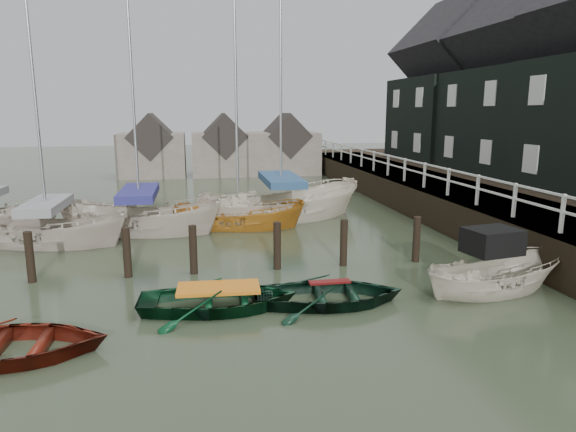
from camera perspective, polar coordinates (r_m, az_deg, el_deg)
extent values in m
plane|color=#2E3A25|center=(12.15, -4.62, -10.37)|extent=(120.00, 120.00, 0.00)
cube|color=black|center=(23.90, 16.09, 3.61)|extent=(3.00, 32.00, 0.20)
cube|color=silver|center=(23.16, 12.88, 6.15)|extent=(0.06, 32.00, 0.06)
cube|color=silver|center=(23.20, 12.84, 5.17)|extent=(0.06, 32.00, 0.06)
cube|color=black|center=(26.99, 26.46, 0.70)|extent=(14.00, 38.00, 1.50)
cube|color=black|center=(28.23, 24.77, 9.47)|extent=(6.00, 7.00, 5.00)
cube|color=black|center=(28.47, 25.53, 18.03)|extent=(6.11, 7.14, 6.11)
cube|color=black|center=(34.22, 18.03, 10.16)|extent=(6.40, 7.00, 5.00)
cube|color=black|center=(34.41, 18.49, 17.23)|extent=(6.52, 7.14, 6.52)
cylinder|color=black|center=(15.43, -26.69, -4.83)|extent=(0.22, 0.22, 1.80)
cylinder|color=black|center=(14.91, -17.42, -4.65)|extent=(0.22, 0.22, 1.80)
cylinder|color=black|center=(14.78, -10.46, -4.44)|extent=(0.22, 0.22, 1.80)
cylinder|color=black|center=(14.95, -1.21, -4.06)|extent=(0.22, 0.22, 1.80)
cylinder|color=black|center=(15.38, 6.19, -3.68)|extent=(0.22, 0.22, 1.80)
cylinder|color=black|center=(16.16, 14.05, -3.21)|extent=(0.22, 0.22, 1.80)
cube|color=#665B51|center=(37.46, -14.82, 6.58)|extent=(4.50, 4.00, 3.00)
cube|color=#282321|center=(37.37, -14.92, 8.56)|extent=(3.18, 4.08, 3.18)
cube|color=#665B51|center=(37.40, -7.11, 6.87)|extent=(4.50, 4.00, 3.00)
cube|color=#282321|center=(37.31, -7.16, 8.86)|extent=(3.18, 4.08, 3.18)
cube|color=#665B51|center=(37.91, -0.26, 7.02)|extent=(4.50, 4.00, 3.00)
cube|color=#282321|center=(37.83, -0.26, 8.98)|extent=(3.18, 4.08, 3.18)
imported|color=#56170C|center=(11.29, -28.71, -13.61)|extent=(3.71, 2.69, 0.76)
imported|color=black|center=(12.29, -7.66, -10.16)|extent=(3.78, 2.79, 0.76)
imported|color=black|center=(12.54, 4.61, -9.64)|extent=(3.80, 2.88, 0.74)
imported|color=beige|center=(14.29, 21.79, -7.77)|extent=(4.16, 2.16, 1.53)
cube|color=black|center=(14.10, 21.75, -2.60)|extent=(1.46, 1.21, 0.65)
imported|color=beige|center=(19.74, -25.00, -2.79)|extent=(6.21, 3.84, 2.25)
cylinder|color=#B2B2B7|center=(19.26, -26.56, 14.71)|extent=(0.10, 0.10, 9.48)
cube|color=gray|center=(19.47, -25.34, 1.08)|extent=(3.40, 2.07, 0.30)
imported|color=beige|center=(20.48, -16.03, -1.65)|extent=(6.91, 4.47, 2.50)
cylinder|color=#B2B2B7|center=(19.99, -16.93, 13.92)|extent=(0.10, 0.10, 8.28)
cube|color=navy|center=(20.20, -16.26, 2.48)|extent=(3.79, 2.42, 0.30)
imported|color=#B77522|center=(20.53, -5.51, -1.22)|extent=(5.59, 3.12, 2.04)
cylinder|color=#B2B2B7|center=(20.02, -5.80, 13.10)|extent=(0.10, 0.10, 7.91)
imported|color=beige|center=(22.05, -0.77, -0.27)|extent=(7.80, 4.34, 2.85)
cylinder|color=#B2B2B7|center=(21.68, -0.82, 17.24)|extent=(0.10, 0.10, 10.20)
cube|color=navy|center=(21.77, -0.78, 4.08)|extent=(4.28, 2.34, 0.30)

